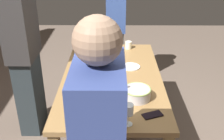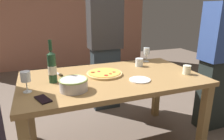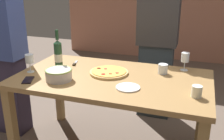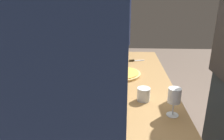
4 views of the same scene
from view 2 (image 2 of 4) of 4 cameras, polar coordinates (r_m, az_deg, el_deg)
The scene contains 14 objects.
dining_table at distance 1.88m, azimuth -0.00°, elevation -4.47°, with size 1.60×0.90×0.75m.
brick_wall_back at distance 4.88m, azimuth -13.94°, elevation 17.76°, with size 3.97×0.16×2.88m, color tan.
pizza at distance 1.89m, azimuth -2.14°, elevation -0.99°, with size 0.33×0.33×0.03m.
serving_bowl at distance 1.56m, azimuth -10.68°, elevation -3.86°, with size 0.22×0.22×0.09m.
wine_bottle at distance 1.73m, azimuth -16.38°, elevation 0.91°, with size 0.07×0.07×0.35m.
wine_glass_near_pizza at distance 1.60m, azimuth -22.97°, elevation -1.86°, with size 0.07×0.07×0.16m.
wine_glass_by_bottle at distance 2.36m, azimuth 9.63°, elevation 5.06°, with size 0.07×0.07×0.16m.
cup_amber at distance 2.02m, azimuth 20.15°, elevation 0.06°, with size 0.07×0.07×0.08m, color white.
cup_ceramic at distance 2.18m, azimuth 7.59°, elevation 2.15°, with size 0.08×0.08×0.08m, color white.
side_plate at distance 1.76m, azimuth 7.78°, elevation -2.72°, with size 0.18×0.18×0.01m, color white.
cell_phone at distance 1.47m, azimuth -18.71°, elevation -7.72°, with size 0.07×0.14×0.01m, color black.
pizza_knife at distance 1.94m, azimuth -14.43°, elevation -1.21°, with size 0.06×0.15×0.02m.
person_host at distance 2.48m, azimuth 27.61°, elevation 3.06°, with size 0.38×0.24×1.63m.
person_guest_left at distance 2.68m, azimuth -1.95°, elevation 6.69°, with size 0.42×0.24×1.70m.
Camera 2 is at (-0.61, -1.64, 1.35)m, focal length 32.76 mm.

